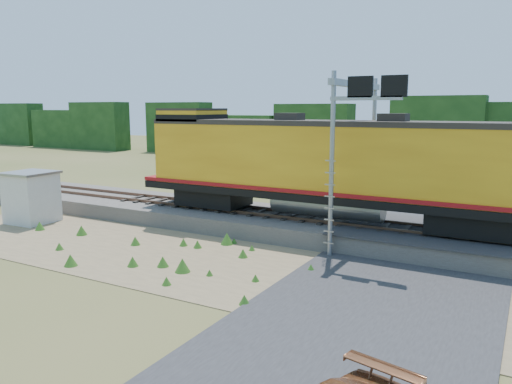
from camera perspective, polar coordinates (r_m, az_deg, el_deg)
The scene contains 10 objects.
ground at distance 19.52m, azimuth -5.93°, elevation -8.10°, with size 140.00×140.00×0.00m, color #475123.
ballast at distance 24.38m, azimuth 2.20°, elevation -3.51°, with size 70.00×5.00×0.80m, color slate.
rails at distance 24.28m, azimuth 2.21°, elevation -2.40°, with size 70.00×1.54×0.16m.
dirt_shoulder at distance 21.06m, azimuth -9.63°, elevation -6.82°, with size 26.00×8.00×0.03m, color #8C7754.
road at distance 17.35m, azimuth 15.20°, elevation -10.36°, with size 7.00×66.00×0.86m.
tree_line_north at distance 54.33m, azimuth 17.85°, elevation 6.08°, with size 130.00×3.00×6.50m.
weed_clumps at distance 21.72m, azimuth -13.40°, elevation -6.49°, with size 15.00×6.20×0.56m, color #2F611B, non-canonical shape.
locomotive at distance 22.92m, azimuth 7.52°, elevation 3.20°, with size 19.18×2.92×4.95m.
shed at distance 28.37m, azimuth -24.28°, elevation -0.53°, with size 2.38×2.38×2.68m.
signal_gantry at distance 21.51m, azimuth 11.74°, elevation 8.20°, with size 2.90×6.20×7.31m.
Camera 1 is at (10.78, -15.17, 5.88)m, focal length 35.00 mm.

